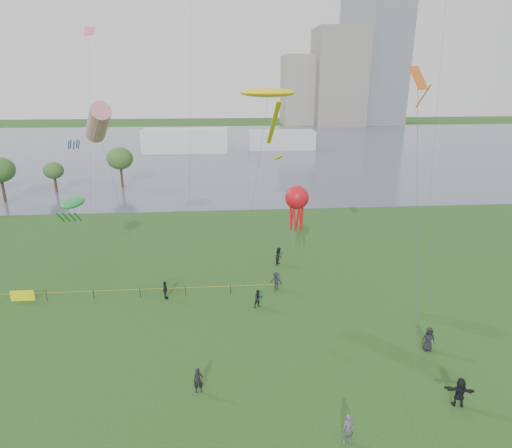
{
  "coord_description": "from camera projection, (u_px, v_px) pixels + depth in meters",
  "views": [
    {
      "loc": [
        -2.41,
        -20.29,
        18.28
      ],
      "look_at": [
        0.0,
        10.0,
        8.0
      ],
      "focal_mm": 30.0,
      "sensor_mm": 36.0,
      "label": 1
    }
  ],
  "objects": [
    {
      "name": "spectator_e",
      "position": [
        460.0,
        392.0,
        25.01
      ],
      "size": [
        1.8,
        1.0,
        1.85
      ],
      "primitive_type": "imported",
      "rotation": [
        0.0,
        0.0,
        2.86
      ],
      "color": "black",
      "rests_on": "ground_plane"
    },
    {
      "name": "kite_creature",
      "position": [
        73.0,
        203.0,
        42.42
      ],
      "size": [
        2.96,
        8.31,
        7.08
      ],
      "rotation": [
        0.0,
        0.0,
        0.16
      ],
      "color": "#3F3F42"
    },
    {
      "name": "building_low",
      "position": [
        301.0,
        90.0,
        181.75
      ],
      "size": [
        16.0,
        18.0,
        28.0
      ],
      "primitive_type": "cube",
      "color": "gray",
      "rests_on": "ground_plane"
    },
    {
      "name": "pavilion_left",
      "position": [
        185.0,
        141.0,
        113.04
      ],
      "size": [
        22.0,
        8.0,
        6.0
      ],
      "primitive_type": "cube",
      "color": "silver",
      "rests_on": "ground_plane"
    },
    {
      "name": "spectator_d",
      "position": [
        428.0,
        339.0,
        30.19
      ],
      "size": [
        0.95,
        0.68,
        1.8
      ],
      "primitive_type": "imported",
      "rotation": [
        0.0,
        0.0,
        -0.14
      ],
      "color": "black",
      "rests_on": "ground_plane"
    },
    {
      "name": "kite_flyer",
      "position": [
        348.0,
        429.0,
        22.41
      ],
      "size": [
        0.68,
        0.47,
        1.78
      ],
      "primitive_type": "imported",
      "rotation": [
        0.0,
        0.0,
        0.07
      ],
      "color": "#4F5055",
      "rests_on": "ground_plane"
    },
    {
      "name": "pavilion_right",
      "position": [
        281.0,
        140.0,
        117.99
      ],
      "size": [
        18.0,
        7.0,
        5.0
      ],
      "primitive_type": "cube",
      "color": "silver",
      "rests_on": "ground_plane"
    },
    {
      "name": "spectator_c",
      "position": [
        165.0,
        290.0,
        37.35
      ],
      "size": [
        0.59,
        1.03,
        1.66
      ],
      "primitive_type": "imported",
      "rotation": [
        0.0,
        0.0,
        1.77
      ],
      "color": "black",
      "rests_on": "ground_plane"
    },
    {
      "name": "building_mid",
      "position": [
        338.0,
        78.0,
        175.53
      ],
      "size": [
        20.0,
        20.0,
        38.0
      ],
      "primitive_type": "cube",
      "color": "slate",
      "rests_on": "ground_plane"
    },
    {
      "name": "kite_delta",
      "position": [
        419.0,
        94.0,
        24.56
      ],
      "size": [
        2.35,
        8.93,
        19.04
      ],
      "rotation": [
        0.0,
        0.0,
        -0.32
      ],
      "color": "#3F3F42"
    },
    {
      "name": "spectator_b",
      "position": [
        276.0,
        281.0,
        38.98
      ],
      "size": [
        1.28,
        1.1,
        1.71
      ],
      "primitive_type": "imported",
      "rotation": [
        0.0,
        0.0,
        -0.52
      ],
      "color": "black",
      "rests_on": "ground_plane"
    },
    {
      "name": "kite_octopus",
      "position": [
        297.0,
        199.0,
        36.5
      ],
      "size": [
        3.82,
        5.01,
        9.77
      ],
      "rotation": [
        0.0,
        0.0,
        0.12
      ],
      "color": "#3F3F42"
    },
    {
      "name": "kite_stingray",
      "position": [
        268.0,
        94.0,
        38.59
      ],
      "size": [
        5.63,
        10.08,
        17.56
      ],
      "rotation": [
        0.0,
        0.0,
        -0.43
      ],
      "color": "#3F3F42"
    },
    {
      "name": "kite_windsock",
      "position": [
        98.0,
        123.0,
        35.69
      ],
      "size": [
        5.61,
        5.51,
        16.71
      ],
      "rotation": [
        0.0,
        0.0,
        -0.24
      ],
      "color": "#3F3F42"
    },
    {
      "name": "spectator_a",
      "position": [
        258.0,
        299.0,
        35.96
      ],
      "size": [
        0.94,
        0.84,
        1.59
      ],
      "primitive_type": "imported",
      "rotation": [
        0.0,
        0.0,
        0.37
      ],
      "color": "black",
      "rests_on": "ground_plane"
    },
    {
      "name": "spectator_f",
      "position": [
        198.0,
        381.0,
        26.12
      ],
      "size": [
        0.62,
        0.43,
        1.65
      ],
      "primitive_type": "imported",
      "rotation": [
        0.0,
        0.0,
        0.05
      ],
      "color": "black",
      "rests_on": "ground_plane"
    },
    {
      "name": "spectator_g",
      "position": [
        279.0,
        256.0,
        44.3
      ],
      "size": [
        1.03,
        1.13,
        1.88
      ],
      "primitive_type": "imported",
      "rotation": [
        0.0,
        0.0,
        1.13
      ],
      "color": "black",
      "rests_on": "ground_plane"
    },
    {
      "name": "lake",
      "position": [
        231.0,
        148.0,
        119.62
      ],
      "size": [
        400.0,
        120.0,
        0.08
      ],
      "primitive_type": "cube",
      "color": "#4E586B",
      "rests_on": "ground_plane"
    },
    {
      "name": "ground_plane",
      "position": [
        269.0,
        406.0,
        25.2
      ],
      "size": [
        400.0,
        400.0,
        0.0
      ],
      "primitive_type": "plane",
      "color": "#183C13"
    },
    {
      "name": "fence",
      "position": [
        69.0,
        294.0,
        37.26
      ],
      "size": [
        24.07,
        0.07,
        1.05
      ],
      "color": "black",
      "rests_on": "ground_plane"
    }
  ]
}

